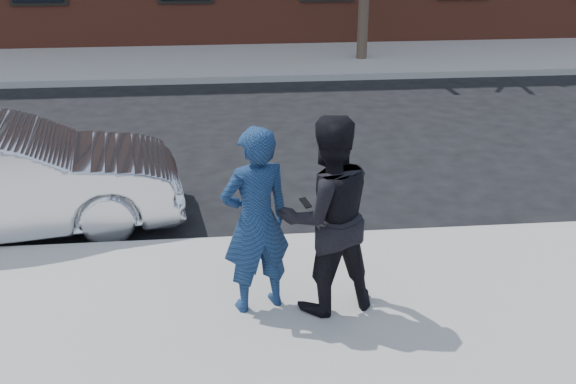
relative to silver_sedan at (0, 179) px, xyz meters
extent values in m
plane|color=black|center=(1.74, -2.30, -0.72)|extent=(100.00, 100.00, 0.00)
cube|color=#9B9792|center=(1.74, -2.55, -0.64)|extent=(50.00, 3.50, 0.15)
cube|color=#999691|center=(1.74, -0.75, -0.64)|extent=(50.00, 0.10, 0.15)
cube|color=#9B9792|center=(1.74, 8.95, -0.64)|extent=(50.00, 3.50, 0.15)
cube|color=#999691|center=(1.74, 7.15, -0.64)|extent=(50.00, 0.10, 0.15)
imported|color=silver|center=(0.00, 0.00, 0.00)|extent=(4.54, 2.16, 1.44)
imported|color=navy|center=(3.04, -2.21, 0.37)|extent=(0.80, 0.65, 1.88)
cube|color=black|center=(2.92, -2.02, 0.65)|extent=(0.11, 0.14, 0.08)
imported|color=black|center=(3.71, -2.27, 0.42)|extent=(1.12, 0.96, 1.98)
cube|color=black|center=(3.52, -2.13, 0.50)|extent=(0.12, 0.15, 0.06)
camera|label=1|loc=(2.80, -7.91, 3.19)|focal=42.00mm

